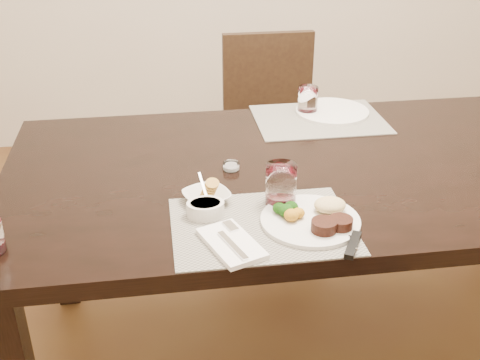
{
  "coord_description": "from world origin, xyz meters",
  "views": [
    {
      "loc": [
        -0.52,
        -1.61,
        1.57
      ],
      "look_at": [
        -0.32,
        -0.2,
        0.82
      ],
      "focal_mm": 45.0,
      "sensor_mm": 36.0,
      "label": 1
    }
  ],
  "objects": [
    {
      "name": "dining_table",
      "position": [
        0.0,
        0.0,
        0.67
      ],
      "size": [
        2.0,
        1.0,
        0.75
      ],
      "color": "black",
      "rests_on": "ground"
    },
    {
      "name": "napkin_fork",
      "position": [
        -0.37,
        -0.41,
        0.76
      ],
      "size": [
        0.16,
        0.21,
        0.02
      ],
      "rotation": [
        0.0,
        0.0,
        0.36
      ],
      "color": "white",
      "rests_on": "placemat_near"
    },
    {
      "name": "chair_far",
      "position": [
        0.0,
        0.93,
        0.5
      ],
      "size": [
        0.42,
        0.42,
        0.9
      ],
      "color": "black",
      "rests_on": "ground"
    },
    {
      "name": "far_plate",
      "position": [
        0.12,
        0.4,
        0.76
      ],
      "size": [
        0.27,
        0.27,
        0.01
      ],
      "primitive_type": "cylinder",
      "color": "silver",
      "rests_on": "placemat_far"
    },
    {
      "name": "salt_cellar",
      "position": [
        -0.31,
        0.0,
        0.76
      ],
      "size": [
        0.05,
        0.05,
        0.02
      ],
      "rotation": [
        0.0,
        0.0,
        -0.05
      ],
      "color": "white",
      "rests_on": "dining_table"
    },
    {
      "name": "dinner_plate",
      "position": [
        -0.14,
        -0.34,
        0.77
      ],
      "size": [
        0.26,
        0.26,
        0.05
      ],
      "rotation": [
        0.0,
        0.0,
        -0.03
      ],
      "color": "silver",
      "rests_on": "placemat_near"
    },
    {
      "name": "steak_knife",
      "position": [
        -0.08,
        -0.43,
        0.76
      ],
      "size": [
        0.09,
        0.25,
        0.01
      ],
      "rotation": [
        0.0,
        0.0,
        -0.5
      ],
      "color": "silver",
      "rests_on": "placemat_near"
    },
    {
      "name": "ground_plane",
      "position": [
        0.0,
        0.0,
        0.0
      ],
      "size": [
        4.5,
        4.5,
        0.0
      ],
      "primitive_type": "plane",
      "color": "#4F2D19",
      "rests_on": "ground"
    },
    {
      "name": "placemat_near",
      "position": [
        -0.28,
        -0.33,
        0.75
      ],
      "size": [
        0.46,
        0.34,
        0.0
      ],
      "primitive_type": "cube",
      "color": "gray",
      "rests_on": "dining_table"
    },
    {
      "name": "wine_glass_far",
      "position": [
        0.03,
        0.42,
        0.8
      ],
      "size": [
        0.07,
        0.07,
        0.1
      ],
      "rotation": [
        0.0,
        0.0,
        -0.17
      ],
      "color": "white",
      "rests_on": "placemat_far"
    },
    {
      "name": "placemat_far",
      "position": [
        0.06,
        0.35,
        0.75
      ],
      "size": [
        0.46,
        0.34,
        0.0
      ],
      "primitive_type": "cube",
      "color": "gray",
      "rests_on": "dining_table"
    },
    {
      "name": "sauce_ramekin",
      "position": [
        -0.41,
        -0.26,
        0.78
      ],
      "size": [
        0.1,
        0.15,
        0.08
      ],
      "rotation": [
        0.0,
        0.0,
        0.22
      ],
      "color": "silver",
      "rests_on": "placemat_near"
    },
    {
      "name": "cracker_bowl",
      "position": [
        -0.41,
        -0.19,
        0.77
      ],
      "size": [
        0.16,
        0.16,
        0.05
      ],
      "rotation": [
        0.0,
        0.0,
        0.4
      ],
      "color": "silver",
      "rests_on": "placemat_near"
    },
    {
      "name": "wine_glass_near",
      "position": [
        -0.21,
        -0.22,
        0.8
      ],
      "size": [
        0.08,
        0.08,
        0.11
      ],
      "rotation": [
        0.0,
        0.0,
        0.18
      ],
      "color": "white",
      "rests_on": "placemat_near"
    }
  ]
}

